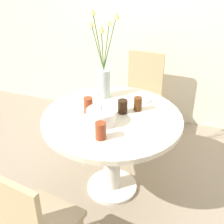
{
  "coord_description": "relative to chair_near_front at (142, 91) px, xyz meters",
  "views": [
    {
      "loc": [
        0.68,
        -1.96,
        1.99
      ],
      "look_at": [
        0.0,
        0.0,
        0.78
      ],
      "focal_mm": 50.0,
      "sensor_mm": 36.0,
      "label": 1
    }
  ],
  "objects": [
    {
      "name": "ground_plane",
      "position": [
        -0.01,
        -0.96,
        -0.52
      ],
      "size": [
        16.0,
        16.0,
        0.0
      ],
      "primitive_type": "plane",
      "color": "gray"
    },
    {
      "name": "wall_back",
      "position": [
        -0.01,
        0.4,
        0.78
      ],
      "size": [
        8.0,
        0.05,
        2.6
      ],
      "color": "beige",
      "rests_on": "ground_plane"
    },
    {
      "name": "dining_table",
      "position": [
        -0.01,
        -0.96,
        0.07
      ],
      "size": [
        1.1,
        1.1,
        0.74
      ],
      "color": "beige",
      "rests_on": "ground_plane"
    },
    {
      "name": "chair_near_front",
      "position": [
        0.0,
        0.0,
        0.0
      ],
      "size": [
        0.4,
        0.4,
        0.92
      ],
      "rotation": [
        0.0,
        0.0,
        -0.01
      ],
      "color": "#9E896B",
      "rests_on": "ground_plane"
    },
    {
      "name": "chair_far_back",
      "position": [
        -0.18,
        -1.9,
        0.0
      ],
      "size": [
        0.46,
        0.46,
        0.92
      ],
      "rotation": [
        0.0,
        0.0,
        2.96
      ],
      "color": "#9E896B",
      "rests_on": "ground_plane"
    },
    {
      "name": "birthday_cake",
      "position": [
        -0.06,
        -1.06,
        0.27
      ],
      "size": [
        0.22,
        0.22,
        0.15
      ],
      "color": "white",
      "rests_on": "dining_table"
    },
    {
      "name": "flower_vase",
      "position": [
        -0.19,
        -0.66,
        0.43
      ],
      "size": [
        0.23,
        0.25,
        0.76
      ],
      "color": "#B2C6C1",
      "rests_on": "dining_table"
    },
    {
      "name": "side_plate",
      "position": [
        0.11,
        -0.6,
        0.22
      ],
      "size": [
        0.22,
        0.22,
        0.01
      ],
      "color": "silver",
      "rests_on": "dining_table"
    },
    {
      "name": "drink_glass_0",
      "position": [
        0.01,
        -1.26,
        0.28
      ],
      "size": [
        0.08,
        0.08,
        0.12
      ],
      "color": "maroon",
      "rests_on": "dining_table"
    },
    {
      "name": "drink_glass_1",
      "position": [
        0.05,
        -0.87,
        0.27
      ],
      "size": [
        0.08,
        0.08,
        0.11
      ],
      "color": "black",
      "rests_on": "dining_table"
    },
    {
      "name": "drink_glass_2",
      "position": [
        0.15,
        -0.79,
        0.27
      ],
      "size": [
        0.07,
        0.07,
        0.11
      ],
      "color": "#51280F",
      "rests_on": "dining_table"
    },
    {
      "name": "drink_glass_3",
      "position": [
        -0.21,
        -0.95,
        0.28
      ],
      "size": [
        0.07,
        0.07,
        0.13
      ],
      "color": "maroon",
      "rests_on": "dining_table"
    }
  ]
}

